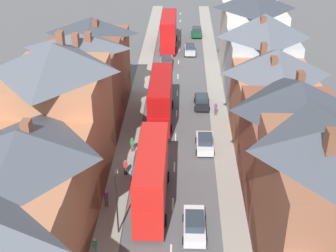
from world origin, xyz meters
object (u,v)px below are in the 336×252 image
(double_decker_bus_far_approaching, at_px, (169,31))
(pedestrian_far_left, at_px, (132,144))
(pedestrian_far_right, at_px, (216,108))
(car_far_grey, at_px, (205,142))
(car_parked_left_b, at_px, (202,101))
(pedestrian_mid_right, at_px, (125,167))
(street_lamp, at_px, (117,199))
(pedestrian_near_right, at_px, (95,246))
(car_parked_right_a, at_px, (197,32))
(car_parked_right_b, at_px, (166,62))
(double_decker_bus_lead, at_px, (152,176))
(car_mid_black, at_px, (164,82))
(car_mid_white, at_px, (190,49))
(pedestrian_mid_left, at_px, (106,198))
(car_parked_left_a, at_px, (194,225))
(car_near_silver, at_px, (142,162))
(double_decker_bus_mid_street, at_px, (161,98))

(double_decker_bus_far_approaching, height_order, pedestrian_far_left, double_decker_bus_far_approaching)
(pedestrian_far_right, bearing_deg, car_far_grey, -101.41)
(car_parked_left_b, distance_m, pedestrian_far_left, 13.56)
(pedestrian_mid_right, height_order, street_lamp, street_lamp)
(pedestrian_near_right, bearing_deg, car_parked_right_a, 81.19)
(car_far_grey, height_order, car_parked_right_b, car_parked_right_b)
(double_decker_bus_lead, bearing_deg, car_mid_black, 89.98)
(car_mid_white, relative_size, car_far_grey, 0.96)
(car_mid_white, height_order, pedestrian_mid_left, pedestrian_mid_left)
(double_decker_bus_lead, relative_size, car_parked_right_b, 2.36)
(car_parked_right_b, bearing_deg, car_parked_left_a, -84.52)
(car_parked_right_a, relative_size, car_mid_white, 1.01)
(car_mid_black, height_order, car_parked_left_b, car_mid_black)
(car_parked_right_a, xyz_separation_m, car_mid_white, (-1.30, -9.90, -0.02))
(car_mid_white, xyz_separation_m, pedestrian_near_right, (-7.44, -46.46, 0.20))
(pedestrian_mid_left, xyz_separation_m, pedestrian_mid_right, (1.08, 4.90, 0.00))
(car_parked_left_a, xyz_separation_m, pedestrian_near_right, (-7.44, -2.93, 0.22))
(double_decker_bus_far_approaching, distance_m, car_mid_white, 5.49)
(car_parked_right_b, bearing_deg, car_near_silver, -92.62)
(double_decker_bus_far_approaching, height_order, pedestrian_near_right, double_decker_bus_far_approaching)
(pedestrian_far_left, bearing_deg, car_mid_black, 81.52)
(car_parked_left_a, relative_size, car_far_grey, 1.06)
(pedestrian_near_right, relative_size, pedestrian_mid_left, 1.00)
(car_parked_right_a, height_order, pedestrian_mid_right, pedestrian_mid_right)
(car_near_silver, height_order, car_parked_left_b, car_parked_left_b)
(street_lamp, bearing_deg, pedestrian_mid_left, 114.38)
(double_decker_bus_far_approaching, bearing_deg, car_mid_black, -89.97)
(car_far_grey, bearing_deg, street_lamp, -118.82)
(double_decker_bus_mid_street, relative_size, car_mid_black, 2.53)
(car_near_silver, bearing_deg, double_decker_bus_far_approaching, 88.06)
(pedestrian_far_left, bearing_deg, double_decker_bus_far_approaching, 85.76)
(double_decker_bus_far_approaching, distance_m, car_near_silver, 38.10)
(car_parked_right_a, height_order, car_mid_white, car_parked_right_a)
(car_parked_left_a, xyz_separation_m, car_mid_white, (0.00, 43.53, 0.01))
(car_parked_left_a, distance_m, car_far_grey, 13.29)
(car_parked_left_a, xyz_separation_m, car_mid_black, (-3.60, 29.67, 0.02))
(pedestrian_far_left, distance_m, street_lamp, 12.58)
(street_lamp, bearing_deg, car_mid_white, 82.11)
(car_mid_white, xyz_separation_m, pedestrian_far_right, (2.87, -22.53, 0.20))
(pedestrian_far_right, bearing_deg, car_parked_right_b, 111.39)
(car_near_silver, bearing_deg, pedestrian_far_left, 112.68)
(car_near_silver, height_order, pedestrian_near_right, pedestrian_near_right)
(car_far_grey, bearing_deg, pedestrian_near_right, -118.39)
(car_parked_right_b, bearing_deg, car_parked_right_a, 72.87)
(car_parked_right_b, distance_m, pedestrian_mid_right, 29.72)
(car_far_grey, relative_size, pedestrian_mid_left, 2.63)
(pedestrian_mid_right, relative_size, street_lamp, 0.29)
(car_mid_white, xyz_separation_m, street_lamp, (-6.05, -43.66, 2.41))
(pedestrian_far_left, bearing_deg, car_parked_left_a, -63.16)
(car_parked_left_b, bearing_deg, car_parked_right_a, 90.00)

